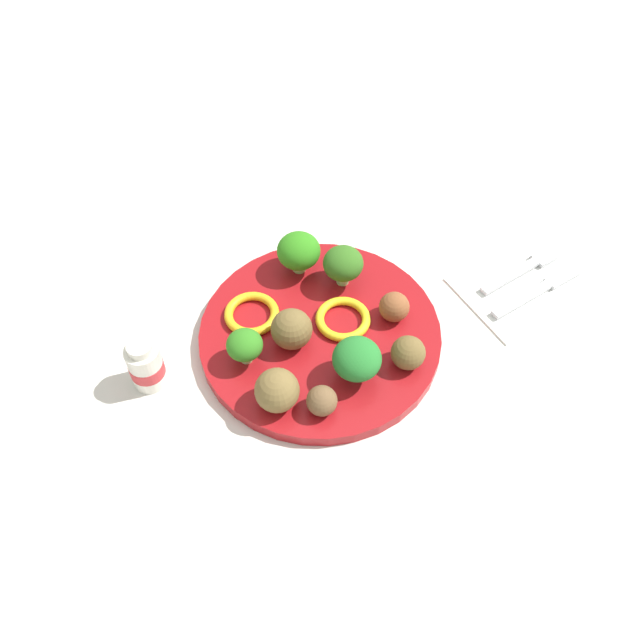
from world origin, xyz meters
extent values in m
plane|color=silver|center=(0.00, 0.00, 0.00)|extent=(4.00, 4.00, 0.00)
cylinder|color=maroon|center=(0.00, 0.00, 0.01)|extent=(0.28, 0.28, 0.02)
cylinder|color=#93D082|center=(0.06, 0.06, 0.02)|extent=(0.01, 0.01, 0.01)
ellipsoid|color=#32661E|center=(0.06, 0.06, 0.05)|extent=(0.05, 0.05, 0.04)
cylinder|color=#93BC7B|center=(0.01, -0.07, 0.02)|extent=(0.01, 0.01, 0.01)
ellipsoid|color=#25772D|center=(0.01, -0.07, 0.05)|extent=(0.05, 0.05, 0.04)
cylinder|color=#9EC478|center=(-0.09, 0.00, 0.02)|extent=(0.01, 0.01, 0.01)
ellipsoid|color=#327C1F|center=(-0.09, 0.00, 0.04)|extent=(0.04, 0.04, 0.03)
cylinder|color=#97C16C|center=(0.02, 0.10, 0.02)|extent=(0.02, 0.02, 0.01)
ellipsoid|color=#30821A|center=(0.02, 0.10, 0.05)|extent=(0.05, 0.05, 0.04)
sphere|color=brown|center=(-0.04, -0.09, 0.03)|extent=(0.03, 0.03, 0.03)
sphere|color=brown|center=(0.09, -0.02, 0.03)|extent=(0.04, 0.04, 0.04)
sphere|color=brown|center=(-0.04, 0.00, 0.04)|extent=(0.05, 0.05, 0.05)
sphere|color=brown|center=(0.07, -0.08, 0.04)|extent=(0.04, 0.04, 0.04)
sphere|color=brown|center=(-0.08, -0.07, 0.04)|extent=(0.05, 0.05, 0.05)
torus|color=yellow|center=(-0.06, 0.05, 0.02)|extent=(0.09, 0.09, 0.01)
torus|color=yellow|center=(0.03, 0.00, 0.02)|extent=(0.08, 0.08, 0.01)
cube|color=white|center=(0.27, -0.04, 0.00)|extent=(0.18, 0.13, 0.01)
cube|color=silver|center=(0.25, -0.02, 0.01)|extent=(0.09, 0.02, 0.01)
cube|color=silver|center=(0.31, -0.01, 0.01)|extent=(0.03, 0.03, 0.01)
cube|color=silver|center=(0.24, -0.06, 0.01)|extent=(0.09, 0.02, 0.01)
cube|color=silver|center=(0.32, -0.05, 0.01)|extent=(0.06, 0.02, 0.01)
cylinder|color=white|center=(-0.20, 0.03, 0.03)|extent=(0.04, 0.04, 0.06)
cylinder|color=red|center=(-0.20, 0.03, 0.03)|extent=(0.04, 0.04, 0.02)
cylinder|color=silver|center=(-0.20, 0.03, 0.06)|extent=(0.03, 0.03, 0.01)
camera|label=1|loc=(-0.21, -0.42, 0.64)|focal=37.82mm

